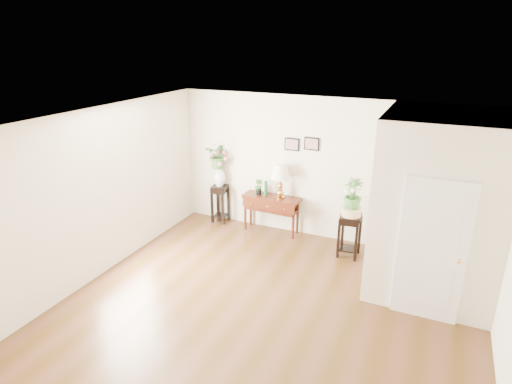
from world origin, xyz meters
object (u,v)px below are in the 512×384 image
Objects in this scene: plant_stand_a at (220,204)px; plant_stand_b at (349,236)px; console_table at (271,214)px; table_lamp at (281,181)px.

plant_stand_b is (2.90, -0.41, -0.01)m from plant_stand_a.
console_table is at bearing -1.43° from plant_stand_a.
console_table is 1.67× the size of table_lamp.
table_lamp is 0.85× the size of plant_stand_a.
console_table is at bearing 180.00° from table_lamp.
table_lamp reaches higher than plant_stand_a.
plant_stand_a is 2.93m from plant_stand_b.
console_table is 1.21m from plant_stand_a.
plant_stand_a is at bearing 172.03° from plant_stand_b.
plant_stand_a is (-1.40, 0.03, -0.72)m from table_lamp.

